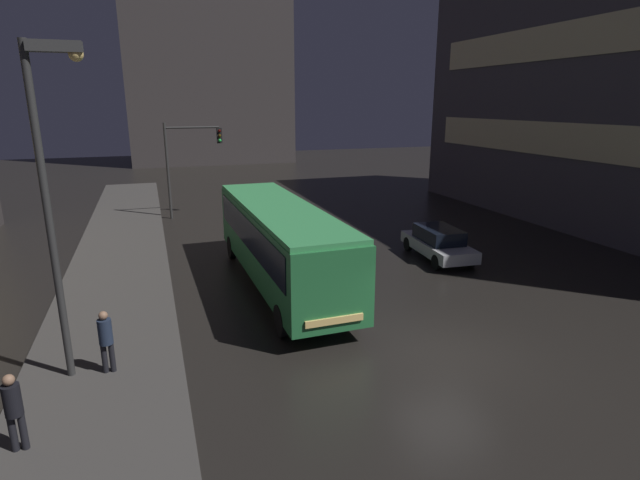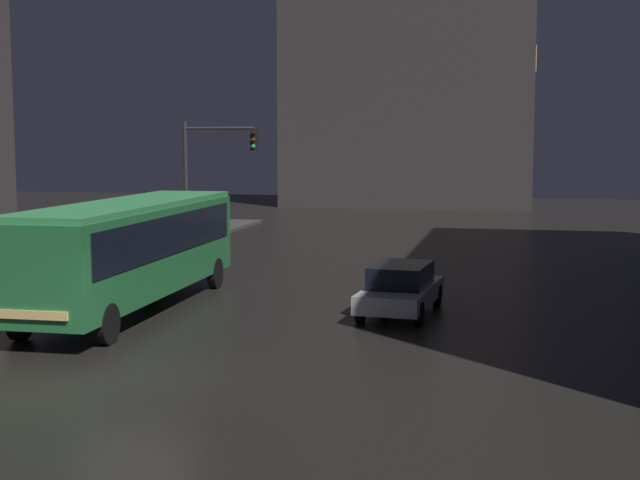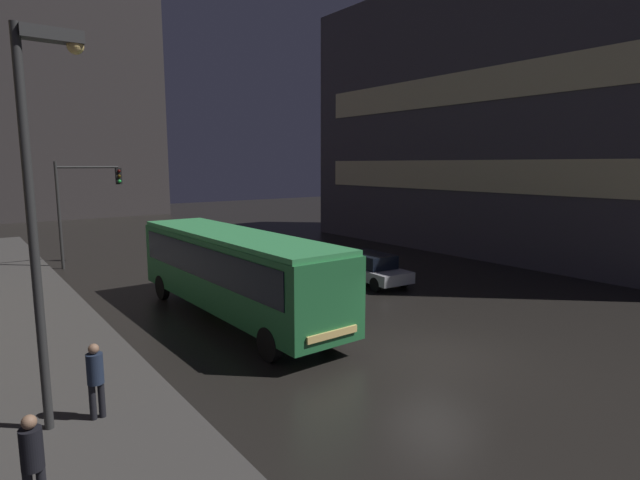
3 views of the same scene
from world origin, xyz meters
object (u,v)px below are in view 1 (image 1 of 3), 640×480
Objects in this scene: pedestrian_near at (106,337)px; traffic_light_main at (188,153)px; pedestrian_mid at (14,407)px; car_taxi at (438,242)px; street_lamp_sidewalk at (53,167)px; bus_near at (280,237)px.

pedestrian_near is 18.83m from traffic_light_main.
pedestrian_near is 0.29× the size of traffic_light_main.
traffic_light_main is (3.60, 18.27, 2.76)m from pedestrian_near.
car_taxi is at bearing 129.12° from pedestrian_mid.
street_lamp_sidewalk reaches higher than pedestrian_near.
car_taxi is (7.57, 1.14, -1.20)m from bus_near.
street_lamp_sidewalk is at bearing 35.74° from bus_near.
bus_near is 1.41× the size of street_lamp_sidewalk.
pedestrian_mid is (-1.48, -2.62, -0.01)m from pedestrian_near.
pedestrian_near is (-13.36, -6.13, 0.38)m from car_taxi.
street_lamp_sidewalk is (-14.04, -5.97, 4.65)m from car_taxi.
traffic_light_main is at bearing 91.77° from pedestrian_near.
pedestrian_mid is 0.29× the size of traffic_light_main.
car_taxi is 15.89m from traffic_light_main.
bus_near is at bearing 36.78° from street_lamp_sidewalk.
bus_near is 13.60m from traffic_light_main.
car_taxi is 0.78× the size of traffic_light_main.
traffic_light_main is at bearing 76.71° from street_lamp_sidewalk.
street_lamp_sidewalk is (-6.46, -4.83, 3.45)m from bus_near.
pedestrian_mid is at bearing 35.11° from car_taxi.
bus_near is 7.69m from pedestrian_near.
bus_near is at bearing 144.92° from pedestrian_mid.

